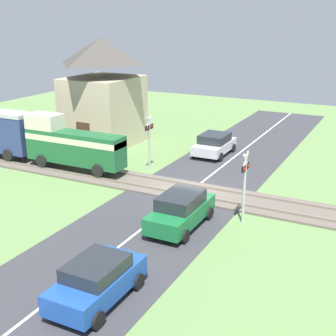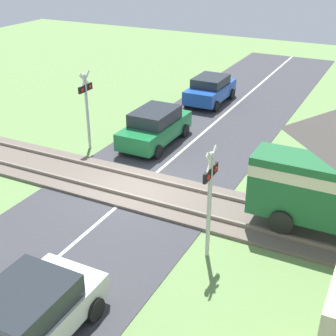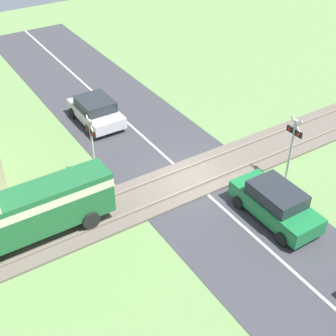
# 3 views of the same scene
# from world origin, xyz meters

# --- Properties ---
(ground_plane) EXTENTS (60.00, 60.00, 0.00)m
(ground_plane) POSITION_xyz_m (0.00, 0.00, 0.00)
(ground_plane) COLOR #66894C
(road_surface) EXTENTS (48.00, 6.40, 0.02)m
(road_surface) POSITION_xyz_m (0.00, 0.00, 0.01)
(road_surface) COLOR #38383D
(road_surface) RESTS_ON ground_plane
(track_bed) EXTENTS (2.80, 48.00, 0.24)m
(track_bed) POSITION_xyz_m (0.00, 0.00, 0.07)
(track_bed) COLOR #665B51
(track_bed) RESTS_ON ground_plane
(car_near_crossing) EXTENTS (4.14, 1.88, 1.60)m
(car_near_crossing) POSITION_xyz_m (-4.13, -1.44, 0.83)
(car_near_crossing) COLOR #197038
(car_near_crossing) RESTS_ON ground_plane
(car_far_side) EXTENTS (3.83, 2.06, 1.48)m
(car_far_side) POSITION_xyz_m (7.29, 1.44, 0.77)
(car_far_side) COLOR silver
(car_far_side) RESTS_ON ground_plane
(car_behind_queue) EXTENTS (3.75, 1.90, 1.50)m
(car_behind_queue) POSITION_xyz_m (-10.60, -1.44, 0.79)
(car_behind_queue) COLOR #1E4CA8
(car_behind_queue) RESTS_ON ground_plane
(crossing_signal_west_approach) EXTENTS (0.90, 0.18, 3.41)m
(crossing_signal_west_approach) POSITION_xyz_m (-2.45, -3.81, 2.17)
(crossing_signal_west_approach) COLOR #B7B7B7
(crossing_signal_west_approach) RESTS_ON ground_plane
(crossing_signal_east_approach) EXTENTS (0.90, 0.18, 3.41)m
(crossing_signal_east_approach) POSITION_xyz_m (2.45, 3.81, 2.17)
(crossing_signal_east_approach) COLOR #B7B7B7
(crossing_signal_east_approach) RESTS_ON ground_plane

